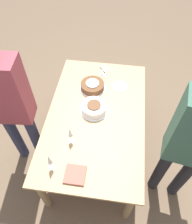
{
  "coord_description": "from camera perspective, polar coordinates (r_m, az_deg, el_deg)",
  "views": [
    {
      "loc": [
        1.32,
        0.18,
        2.5
      ],
      "look_at": [
        0.0,
        0.0,
        0.77
      ],
      "focal_mm": 35.0,
      "sensor_mm": 36.0,
      "label": 1
    }
  ],
  "objects": [
    {
      "name": "person_cutting",
      "position": [
        2.11,
        -21.96,
        2.46
      ],
      "size": [
        0.25,
        0.42,
        1.66
      ],
      "rotation": [
        0.0,
        0.0,
        1.66
      ],
      "color": "#2D334C",
      "rests_on": "ground_plane"
    },
    {
      "name": "wine_glass_near",
      "position": [
        1.95,
        -6.79,
        -5.46
      ],
      "size": [
        0.06,
        0.06,
        0.21
      ],
      "color": "silver",
      "rests_on": "dining_table"
    },
    {
      "name": "cake_center_white",
      "position": [
        2.22,
        -0.53,
        1.11
      ],
      "size": [
        0.29,
        0.29,
        0.09
      ],
      "color": "white",
      "rests_on": "dining_table"
    },
    {
      "name": "ground_plane",
      "position": [
        2.83,
        -0.0,
        -9.61
      ],
      "size": [
        12.0,
        12.0,
        0.0
      ],
      "primitive_type": "plane",
      "color": "brown"
    },
    {
      "name": "fork_pile",
      "position": [
        2.66,
        2.09,
        10.62
      ],
      "size": [
        0.21,
        0.12,
        0.02
      ],
      "color": "silver",
      "rests_on": "dining_table"
    },
    {
      "name": "dining_table",
      "position": [
        2.3,
        -0.0,
        -2.21
      ],
      "size": [
        1.63,
        0.98,
        0.72
      ],
      "color": "tan",
      "rests_on": "ground_plane"
    },
    {
      "name": "dessert_plate_left",
      "position": [
        2.5,
        6.28,
        6.73
      ],
      "size": [
        0.17,
        0.17,
        0.01
      ],
      "color": "silver",
      "rests_on": "dining_table"
    },
    {
      "name": "wine_glass_far",
      "position": [
        1.84,
        -12.06,
        -12.18
      ],
      "size": [
        0.06,
        0.06,
        0.22
      ],
      "color": "silver",
      "rests_on": "dining_table"
    },
    {
      "name": "napkin_stack",
      "position": [
        1.91,
        -5.48,
        -15.95
      ],
      "size": [
        0.17,
        0.18,
        0.02
      ],
      "color": "#B75B4C",
      "rests_on": "dining_table"
    },
    {
      "name": "cake_front_chocolate",
      "position": [
        2.44,
        -0.93,
        6.86
      ],
      "size": [
        0.3,
        0.3,
        0.08
      ],
      "color": "white",
      "rests_on": "dining_table"
    }
  ]
}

